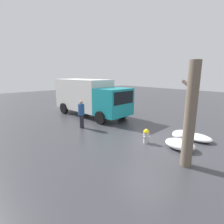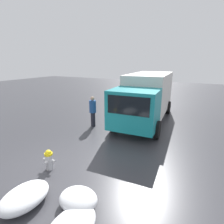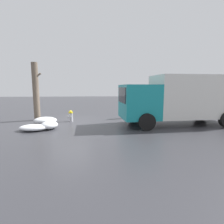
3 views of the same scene
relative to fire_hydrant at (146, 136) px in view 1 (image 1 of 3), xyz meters
name	(u,v)px [view 1 (image 1 of 3)]	position (x,y,z in m)	size (l,w,h in m)	color
ground_plane	(146,143)	(0.00, 0.00, -0.37)	(60.00, 60.00, 0.00)	#38383D
fire_hydrant	(146,136)	(0.00, 0.00, 0.00)	(0.38, 0.47, 0.73)	#B7B7BC
tree_trunk	(190,116)	(-2.31, 0.64, 1.55)	(0.61, 0.40, 3.82)	#6B5B4C
delivery_truck	(89,96)	(6.76, -1.42, 1.21)	(7.13, 2.91, 2.90)	teal
pedestrian	(81,113)	(4.27, 0.96, 0.58)	(0.38, 0.38, 1.76)	#23232D
snow_pile_by_hydrant	(181,134)	(-0.85, -1.92, -0.16)	(0.86, 1.04, 0.42)	white
snow_pile_curbside	(180,144)	(-1.44, -0.62, -0.16)	(1.37, 0.99, 0.43)	white
snow_pile_by_tree	(197,137)	(-1.57, -2.26, -0.21)	(1.44, 0.92, 0.32)	white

